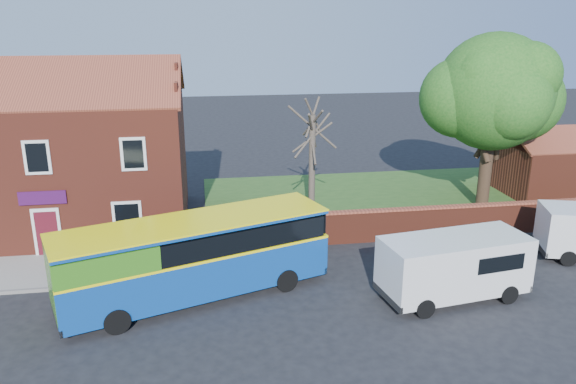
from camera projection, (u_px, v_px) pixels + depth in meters
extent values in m
plane|color=black|center=(211.00, 332.00, 19.27)|extent=(120.00, 120.00, 0.00)
cube|color=gray|center=(40.00, 272.00, 23.65)|extent=(18.00, 3.50, 0.12)
cube|color=slate|center=(29.00, 291.00, 21.99)|extent=(18.00, 0.15, 0.14)
cube|color=#426B28|center=(425.00, 198.00, 33.43)|extent=(26.00, 12.00, 0.04)
cube|color=maroon|center=(62.00, 165.00, 28.11)|extent=(12.00, 8.00, 6.50)
cube|color=brown|center=(40.00, 83.00, 24.95)|extent=(12.30, 4.08, 2.16)
cube|color=brown|center=(61.00, 75.00, 28.72)|extent=(12.30, 4.08, 2.16)
cube|color=black|center=(37.00, 157.00, 23.91)|extent=(1.10, 0.06, 1.50)
cube|color=#4C0F19|center=(47.00, 234.00, 24.94)|extent=(0.95, 0.04, 2.10)
cube|color=silver|center=(47.00, 233.00, 24.94)|extent=(1.20, 0.06, 2.30)
cube|color=#3A0E3E|center=(42.00, 198.00, 24.42)|extent=(2.00, 0.06, 0.60)
cube|color=maroon|center=(473.00, 221.00, 27.56)|extent=(22.00, 0.30, 1.50)
cube|color=brown|center=(475.00, 205.00, 27.32)|extent=(22.00, 0.38, 0.10)
cube|color=maroon|center=(567.00, 168.00, 34.31)|extent=(8.00, 5.00, 3.00)
cube|color=brown|center=(559.00, 131.00, 34.87)|extent=(8.20, 2.56, 1.24)
cube|color=#0D4195|center=(196.00, 269.00, 21.32)|extent=(10.48, 5.81, 1.62)
cube|color=#FFE90D|center=(195.00, 249.00, 21.08)|extent=(10.51, 5.83, 0.10)
cube|color=black|center=(194.00, 237.00, 20.93)|extent=(10.10, 5.69, 0.81)
cube|color=#387E1B|center=(101.00, 255.00, 19.41)|extent=(4.14, 3.60, 0.87)
cube|color=#0D4195|center=(193.00, 224.00, 20.77)|extent=(10.48, 5.81, 0.14)
cube|color=#FFE90D|center=(193.00, 222.00, 20.75)|extent=(10.53, 5.86, 0.06)
cylinder|color=black|center=(117.00, 321.00, 19.05)|extent=(0.96, 0.57, 0.92)
cylinder|color=black|center=(103.00, 292.00, 21.06)|extent=(0.96, 0.57, 0.92)
cylinder|color=black|center=(286.00, 280.00, 22.01)|extent=(0.96, 0.57, 0.92)
cylinder|color=black|center=(260.00, 258.00, 24.02)|extent=(0.96, 0.57, 0.92)
cube|color=silver|center=(454.00, 264.00, 21.22)|extent=(5.84, 3.03, 2.12)
cube|color=black|center=(511.00, 248.00, 21.83)|extent=(0.36, 1.88, 0.83)
cube|color=black|center=(512.00, 277.00, 22.29)|extent=(0.43, 2.22, 0.27)
cylinder|color=black|center=(425.00, 308.00, 20.06)|extent=(0.76, 0.33, 0.73)
cylinder|color=black|center=(397.00, 283.00, 21.98)|extent=(0.76, 0.33, 0.73)
cylinder|color=black|center=(509.00, 294.00, 21.08)|extent=(0.76, 0.33, 0.73)
cylinder|color=black|center=(475.00, 271.00, 22.99)|extent=(0.76, 0.33, 0.73)
cylinder|color=black|center=(568.00, 258.00, 24.27)|extent=(0.73, 0.41, 0.70)
cylinder|color=black|center=(554.00, 241.00, 26.15)|extent=(0.73, 0.41, 0.70)
cylinder|color=black|center=(485.00, 173.00, 31.21)|extent=(0.69, 0.69, 3.99)
sphere|color=#437A26|center=(494.00, 92.00, 29.86)|extent=(6.25, 6.25, 6.25)
sphere|color=#437A26|center=(521.00, 100.00, 30.61)|extent=(4.51, 4.51, 4.51)
sphere|color=#437A26|center=(460.00, 98.00, 30.21)|extent=(4.34, 4.34, 4.34)
cylinder|color=#4C4238|center=(312.00, 171.00, 28.45)|extent=(0.33, 0.33, 5.71)
cylinder|color=#4C4238|center=(312.00, 131.00, 27.84)|extent=(0.34, 2.79, 2.24)
cylinder|color=#4C4238|center=(312.00, 135.00, 27.90)|extent=(1.46, 2.06, 2.06)
cylinder|color=#4C4238|center=(312.00, 127.00, 27.78)|extent=(2.34, 1.07, 2.28)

